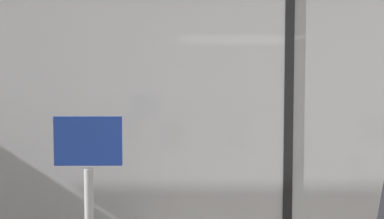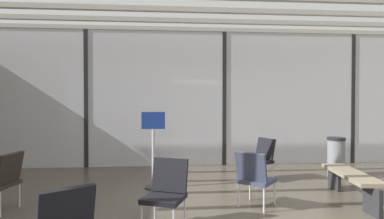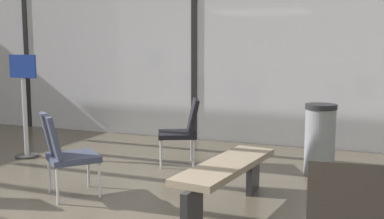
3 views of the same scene
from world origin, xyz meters
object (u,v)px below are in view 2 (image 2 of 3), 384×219
at_px(lounge_chair_1, 261,156).
at_px(lounge_chair_2, 2,178).
at_px(info_sign, 153,152).
at_px(parked_airplane, 187,98).
at_px(trash_bin, 336,157).
at_px(lounge_chair_3, 166,189).
at_px(lounge_chair_4, 254,176).
at_px(waiting_bench, 351,179).

distance_m(lounge_chair_1, lounge_chair_2, 4.65).
bearing_deg(info_sign, parked_airplane, 81.24).
bearing_deg(info_sign, trash_bin, 8.65).
relative_size(trash_bin, info_sign, 0.60).
bearing_deg(trash_bin, lounge_chair_1, -175.18).
bearing_deg(lounge_chair_2, info_sign, 126.95).
relative_size(lounge_chair_1, lounge_chair_2, 1.00).
bearing_deg(trash_bin, parked_airplane, 113.98).
distance_m(lounge_chair_1, info_sign, 2.27).
distance_m(lounge_chair_3, info_sign, 1.89).
bearing_deg(trash_bin, lounge_chair_3, -146.26).
relative_size(lounge_chair_2, lounge_chair_4, 1.00).
relative_size(parked_airplane, info_sign, 8.15).
bearing_deg(lounge_chair_2, lounge_chair_4, 98.26).
relative_size(parked_airplane, lounge_chair_3, 13.48).
bearing_deg(lounge_chair_3, waiting_bench, 36.90).
bearing_deg(parked_airplane, waiting_bench, -74.84).
height_order(lounge_chair_1, info_sign, info_sign).
distance_m(waiting_bench, trash_bin, 1.76).
distance_m(parked_airplane, info_sign, 7.20).
xyz_separation_m(parked_airplane, lounge_chair_3, (-0.84, -8.89, -1.32)).
xyz_separation_m(parked_airplane, lounge_chair_2, (-3.26, -8.12, -1.32)).
bearing_deg(lounge_chair_1, lounge_chair_2, -95.78).
relative_size(lounge_chair_1, info_sign, 0.60).
height_order(lounge_chair_3, info_sign, info_sign).
height_order(parked_airplane, lounge_chair_3, parked_airplane).
bearing_deg(lounge_chair_3, lounge_chair_2, -176.48).
bearing_deg(lounge_chair_1, info_sign, -103.58).
bearing_deg(lounge_chair_1, lounge_chair_3, -65.43).
distance_m(lounge_chair_1, trash_bin, 1.74).
bearing_deg(lounge_chair_1, waiting_bench, 10.20).
bearing_deg(lounge_chair_4, waiting_bench, -132.71).
bearing_deg(parked_airplane, lounge_chair_3, -95.38).
bearing_deg(parked_airplane, lounge_chair_4, -86.50).
distance_m(parked_airplane, lounge_chair_2, 8.84).
distance_m(parked_airplane, waiting_bench, 8.47).
relative_size(lounge_chair_3, trash_bin, 1.01).
height_order(lounge_chair_1, lounge_chair_3, same).
bearing_deg(lounge_chair_4, lounge_chair_1, -69.81).
height_order(parked_airplane, trash_bin, parked_airplane).
bearing_deg(parked_airplane, lounge_chair_1, -80.25).
height_order(parked_airplane, lounge_chair_2, parked_airplane).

